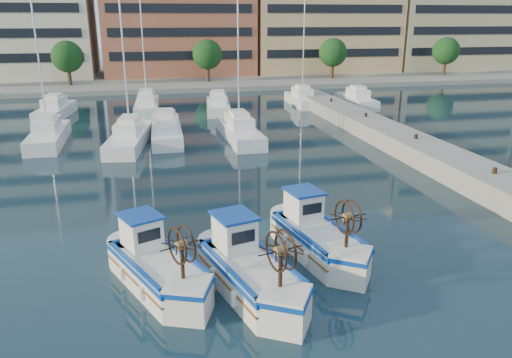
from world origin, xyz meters
The scene contains 7 objects.
ground centered at (0.00, 0.00, 0.00)m, with size 300.00×300.00×0.00m, color #1B3648.
quay centered at (13.00, 8.00, 0.60)m, with size 3.00×60.00×1.20m, color gray.
waterfront centered at (9.23, 65.04, 11.10)m, with size 180.00×40.00×25.60m.
yacht_marina centered at (-2.75, 27.71, 0.53)m, with size 40.02×23.12×11.50m.
fishing_boat_a centered at (-4.61, 0.29, 0.81)m, with size 3.55×4.87×2.93m.
fishing_boat_b centered at (-1.53, -0.75, 0.84)m, with size 3.14×5.05×3.06m.
fishing_boat_c centered at (1.63, 1.40, 0.82)m, with size 2.78×4.90×2.97m.
Camera 1 is at (-4.58, -15.61, 8.97)m, focal length 35.00 mm.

